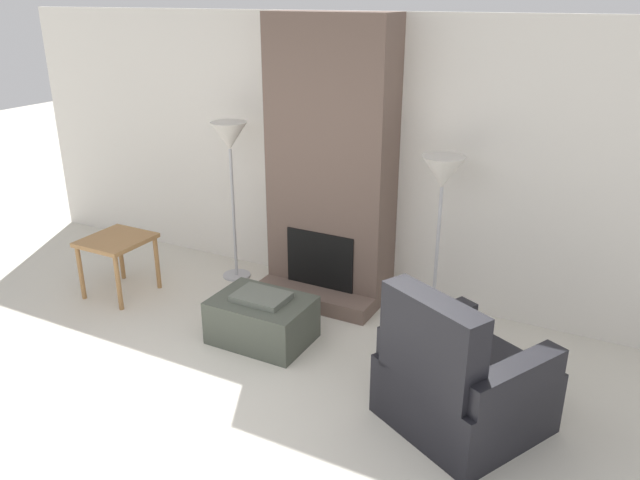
{
  "coord_description": "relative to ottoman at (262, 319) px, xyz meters",
  "views": [
    {
      "loc": [
        2.5,
        -2.29,
        2.74
      ],
      "look_at": [
        0.0,
        2.44,
        0.62
      ],
      "focal_mm": 35.0,
      "sensor_mm": 36.0,
      "label": 1
    }
  ],
  "objects": [
    {
      "name": "floor_lamp_left",
      "position": [
        -0.93,
        0.96,
        1.19
      ],
      "size": [
        0.36,
        0.36,
        1.6
      ],
      "color": "#ADADB2",
      "rests_on": "ground_plane"
    },
    {
      "name": "armchair",
      "position": [
        1.76,
        -0.34,
        0.12
      ],
      "size": [
        1.22,
        1.22,
        1.04
      ],
      "rotation": [
        0.0,
        0.0,
        2.66
      ],
      "color": "black",
      "rests_on": "ground_plane"
    },
    {
      "name": "wall_back",
      "position": [
        0.08,
        1.35,
        1.1
      ],
      "size": [
        7.7,
        0.06,
        2.6
      ],
      "primitive_type": "cube",
      "color": "silver",
      "rests_on": "ground_plane"
    },
    {
      "name": "ottoman",
      "position": [
        0.0,
        0.0,
        0.0
      ],
      "size": [
        0.81,
        0.58,
        0.43
      ],
      "color": "#474C42",
      "rests_on": "ground_plane"
    },
    {
      "name": "fireplace",
      "position": [
        0.08,
        1.09,
        1.06
      ],
      "size": [
        1.16,
        0.71,
        2.6
      ],
      "color": "brown",
      "rests_on": "ground_plane"
    },
    {
      "name": "ground_plane",
      "position": [
        0.08,
        -1.56,
        -0.2
      ],
      "size": [
        24.0,
        24.0,
        0.0
      ],
      "primitive_type": "plane",
      "color": "beige"
    },
    {
      "name": "floor_lamp_right",
      "position": [
        1.18,
        0.96,
        1.11
      ],
      "size": [
        0.36,
        0.36,
        1.52
      ],
      "color": "#ADADB2",
      "rests_on": "ground_plane"
    },
    {
      "name": "side_table",
      "position": [
        -1.7,
        0.11,
        0.29
      ],
      "size": [
        0.56,
        0.6,
        0.58
      ],
      "color": "#9E7042",
      "rests_on": "ground_plane"
    }
  ]
}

